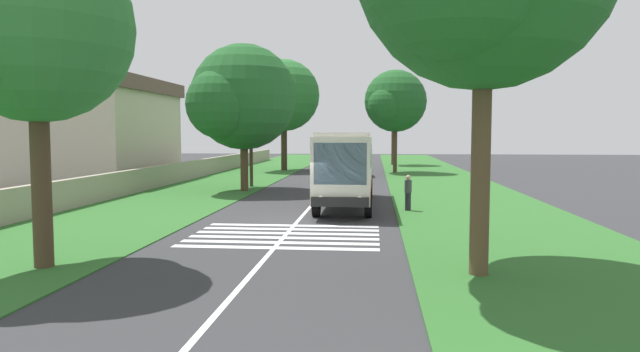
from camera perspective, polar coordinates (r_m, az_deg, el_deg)
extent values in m
plane|color=#333335|center=(24.29, -2.21, -4.49)|extent=(160.00, 160.00, 0.00)
cube|color=#2D6628|center=(40.60, -10.90, -1.01)|extent=(120.00, 8.00, 0.04)
cube|color=#2D6628|center=(39.29, 12.72, -1.21)|extent=(120.00, 8.00, 0.04)
cube|color=silver|center=(39.10, 0.71, -1.15)|extent=(110.00, 0.16, 0.01)
cube|color=silver|center=(29.04, 2.66, 1.11)|extent=(11.00, 2.50, 2.90)
cube|color=slate|center=(29.32, 2.69, 2.16)|extent=(9.68, 2.54, 0.85)
cube|color=slate|center=(23.58, 2.02, 1.23)|extent=(0.08, 2.20, 1.74)
cube|color=red|center=(29.12, 2.66, -0.85)|extent=(10.78, 2.53, 0.36)
cube|color=silver|center=(29.00, 2.67, 4.15)|extent=(10.56, 2.30, 0.18)
cube|color=black|center=(23.60, 2.00, -2.61)|extent=(0.16, 2.40, 0.40)
sphere|color=#F2EDCC|center=(23.70, 0.06, -2.26)|extent=(0.24, 0.24, 0.24)
sphere|color=#F2EDCC|center=(23.61, 3.96, -2.30)|extent=(0.24, 0.24, 0.24)
cylinder|color=black|center=(25.39, -0.37, -2.85)|extent=(1.10, 0.32, 1.10)
cylinder|color=black|center=(32.72, 0.94, -1.25)|extent=(1.10, 0.32, 1.10)
cylinder|color=black|center=(25.26, 4.83, -2.90)|extent=(1.10, 0.32, 1.10)
cylinder|color=black|center=(32.62, 4.97, -1.28)|extent=(1.10, 0.32, 1.10)
cube|color=silver|center=(18.67, -4.58, -7.15)|extent=(0.45, 6.80, 0.01)
cube|color=silver|center=(19.54, -4.12, -6.63)|extent=(0.45, 6.80, 0.01)
cube|color=silver|center=(20.42, -3.70, -6.16)|extent=(0.45, 6.80, 0.01)
cube|color=silver|center=(21.29, -3.31, -5.73)|extent=(0.45, 6.80, 0.01)
cube|color=silver|center=(22.17, -2.96, -5.33)|extent=(0.45, 6.80, 0.01)
cube|color=silver|center=(23.05, -2.63, -4.96)|extent=(0.45, 6.80, 0.01)
cube|color=silver|center=(49.19, 3.98, 0.56)|extent=(4.30, 1.75, 0.70)
cube|color=slate|center=(49.06, 3.98, 1.28)|extent=(2.00, 1.61, 0.55)
cylinder|color=black|center=(47.89, 3.00, 0.22)|extent=(0.64, 0.22, 0.64)
cylinder|color=black|center=(50.58, 3.13, 0.43)|extent=(0.64, 0.22, 0.64)
cylinder|color=black|center=(47.85, 4.87, 0.20)|extent=(0.64, 0.22, 0.64)
cylinder|color=black|center=(50.54, 4.90, 0.42)|extent=(0.64, 0.22, 0.64)
cube|color=gray|center=(58.74, 0.34, 1.17)|extent=(4.30, 1.75, 0.70)
cube|color=slate|center=(58.61, 0.33, 1.77)|extent=(2.00, 1.61, 0.55)
cylinder|color=black|center=(57.48, -0.56, 0.90)|extent=(0.64, 0.22, 0.64)
cylinder|color=black|center=(60.16, -0.29, 1.05)|extent=(0.64, 0.22, 0.64)
cylinder|color=black|center=(57.34, 0.99, 0.89)|extent=(0.64, 0.22, 0.64)
cylinder|color=black|center=(60.03, 1.19, 1.04)|extent=(0.64, 0.22, 0.64)
cube|color=black|center=(68.35, 1.41, 1.60)|extent=(4.30, 1.75, 0.70)
cube|color=slate|center=(68.23, 1.40, 2.12)|extent=(2.00, 1.61, 0.55)
cylinder|color=black|center=(67.08, 0.66, 1.38)|extent=(0.64, 0.22, 0.64)
cylinder|color=black|center=(69.77, 0.85, 1.49)|extent=(0.64, 0.22, 0.64)
cylinder|color=black|center=(66.97, 1.99, 1.37)|extent=(0.64, 0.22, 0.64)
cylinder|color=black|center=(69.66, 2.13, 1.48)|extent=(0.64, 0.22, 0.64)
cube|color=#CC4C33|center=(77.53, 1.76, 2.62)|extent=(6.00, 2.10, 2.10)
cube|color=slate|center=(77.72, 1.77, 2.91)|extent=(5.04, 2.13, 0.70)
cube|color=slate|center=(74.56, 1.62, 2.72)|extent=(0.06, 1.76, 1.18)
cylinder|color=black|center=(75.74, 0.95, 1.75)|extent=(0.76, 0.24, 0.76)
cylinder|color=black|center=(79.52, 1.16, 1.87)|extent=(0.76, 0.24, 0.76)
cylinder|color=black|center=(75.61, 2.39, 1.75)|extent=(0.76, 0.24, 0.76)
cylinder|color=black|center=(79.41, 2.53, 1.87)|extent=(0.76, 0.24, 0.76)
cylinder|color=#4C3826|center=(17.27, -26.08, 0.16)|extent=(0.52, 0.52, 5.10)
sphere|color=#337A38|center=(17.47, -26.51, 13.27)|extent=(5.17, 5.17, 5.17)
sphere|color=#337A38|center=(18.74, -23.92, 11.51)|extent=(3.02, 3.02, 3.02)
cylinder|color=#4C3826|center=(36.74, -7.57, 1.74)|extent=(0.50, 0.50, 4.12)
sphere|color=#1E5623|center=(36.78, -7.63, 7.82)|extent=(6.68, 6.68, 6.68)
sphere|color=#1E5623|center=(38.70, -6.95, 6.91)|extent=(4.77, 4.77, 4.77)
sphere|color=#1E5623|center=(35.37, -9.83, 7.13)|extent=(4.30, 4.30, 4.30)
cylinder|color=#3D2D1E|center=(56.89, -3.61, 3.33)|extent=(0.59, 0.59, 5.48)
sphere|color=#286B2D|center=(57.01, -3.63, 8.04)|extent=(7.08, 7.08, 7.08)
sphere|color=#286B2D|center=(59.07, -3.30, 7.40)|extent=(4.15, 4.15, 4.15)
sphere|color=#286B2D|center=(55.41, -5.01, 7.60)|extent=(5.27, 5.27, 5.27)
cylinder|color=#4C3826|center=(67.56, 7.35, 3.99)|extent=(0.48, 0.48, 6.75)
sphere|color=#286B2D|center=(67.70, 7.39, 7.91)|extent=(4.54, 4.54, 4.54)
sphere|color=#286B2D|center=(69.04, 7.34, 7.55)|extent=(2.73, 2.73, 2.73)
sphere|color=#286B2D|center=(66.52, 6.82, 7.68)|extent=(3.38, 3.38, 3.38)
cylinder|color=brown|center=(15.21, 15.76, 2.06)|extent=(0.49, 0.49, 6.22)
cylinder|color=#4C3826|center=(54.02, 7.51, 3.05)|extent=(0.38, 0.38, 5.10)
sphere|color=#1E5623|center=(54.09, 7.55, 7.44)|extent=(5.78, 5.78, 5.78)
sphere|color=#1E5623|center=(55.80, 7.48, 6.90)|extent=(3.46, 3.46, 3.46)
sphere|color=#1E5623|center=(52.60, 6.65, 7.07)|extent=(3.36, 3.36, 3.36)
cylinder|color=#473828|center=(39.59, -6.90, 4.42)|extent=(0.24, 0.24, 7.57)
cube|color=#3D3326|center=(39.73, -6.95, 9.03)|extent=(0.12, 1.40, 0.12)
cube|color=#9E937F|center=(46.32, -13.21, 0.52)|extent=(70.00, 0.40, 1.44)
cube|color=beige|center=(47.93, -21.66, 3.62)|extent=(12.77, 9.58, 6.81)
cube|color=brown|center=(48.07, -21.79, 8.32)|extent=(13.37, 10.18, 1.07)
cylinder|color=#26262D|center=(27.47, 8.77, -2.54)|extent=(0.28, 0.28, 0.85)
cylinder|color=#3F3F47|center=(27.39, 8.79, -1.03)|extent=(0.34, 0.34, 0.60)
sphere|color=tan|center=(27.36, 8.80, -0.16)|extent=(0.24, 0.24, 0.24)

